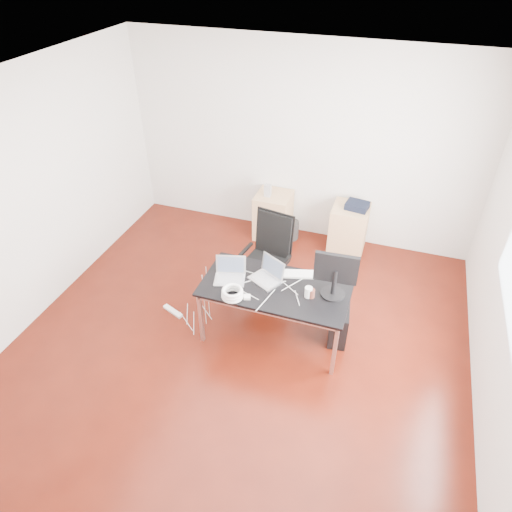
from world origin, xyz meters
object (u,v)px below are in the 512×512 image
(office_chair, at_px, (268,253))
(pc_tower, at_px, (339,322))
(desk, at_px, (275,290))
(filing_cabinet_right, at_px, (348,229))
(filing_cabinet_left, at_px, (273,215))

(office_chair, xyz_separation_m, pc_tower, (1.01, -0.52, -0.39))
(office_chair, distance_m, pc_tower, 1.20)
(desk, bearing_deg, pc_tower, 16.59)
(filing_cabinet_right, height_order, pc_tower, filing_cabinet_right)
(filing_cabinet_left, bearing_deg, filing_cabinet_right, 0.00)
(filing_cabinet_left, xyz_separation_m, filing_cabinet_right, (1.13, 0.00, 0.00))
(office_chair, relative_size, filing_cabinet_left, 1.54)
(filing_cabinet_right, bearing_deg, office_chair, -122.77)
(filing_cabinet_left, bearing_deg, pc_tower, -53.17)
(desk, bearing_deg, filing_cabinet_right, 75.83)
(desk, distance_m, filing_cabinet_right, 2.07)
(filing_cabinet_right, distance_m, pc_tower, 1.79)
(desk, relative_size, office_chair, 1.48)
(desk, xyz_separation_m, office_chair, (-0.31, 0.73, -0.07))
(filing_cabinet_left, bearing_deg, desk, -72.51)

